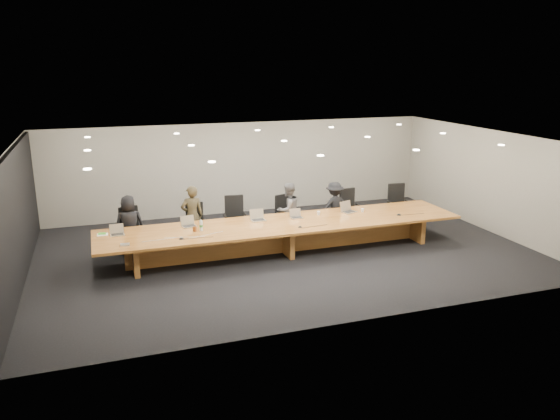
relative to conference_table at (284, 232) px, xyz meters
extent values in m
plane|color=black|center=(0.00, 0.00, -0.52)|extent=(12.00, 12.00, 0.00)
cube|color=#B2ACA2|center=(0.00, 4.00, 0.88)|extent=(12.00, 0.02, 2.80)
cube|color=black|center=(-5.94, 0.00, 0.85)|extent=(0.08, 7.84, 2.74)
cube|color=brown|center=(0.00, 0.00, 0.20)|extent=(9.00, 1.80, 0.06)
cube|color=brown|center=(0.00, 0.00, -0.18)|extent=(7.65, 0.15, 0.69)
cube|color=brown|center=(-3.60, 0.00, -0.18)|extent=(0.12, 1.26, 0.69)
cube|color=brown|center=(0.00, 0.00, -0.18)|extent=(0.12, 1.26, 0.69)
cube|color=brown|center=(3.60, 0.00, -0.18)|extent=(0.12, 1.26, 0.69)
imported|color=black|center=(-3.60, 1.16, 0.21)|extent=(0.74, 0.50, 1.45)
imported|color=#312B1B|center=(-2.05, 1.21, 0.27)|extent=(0.60, 0.41, 1.58)
imported|color=#575759|center=(0.52, 1.13, 0.22)|extent=(0.87, 0.78, 1.48)
imported|color=black|center=(1.93, 1.26, 0.17)|extent=(0.94, 0.61, 1.38)
cylinder|color=silver|center=(-2.05, 0.01, 0.35)|extent=(0.09, 0.09, 0.24)
cylinder|color=brown|center=(-2.20, 0.03, 0.28)|extent=(0.10, 0.10, 0.11)
cone|color=silver|center=(1.08, 0.39, 0.28)|extent=(0.09, 0.09, 0.10)
cone|color=silver|center=(2.29, 0.28, 0.28)|extent=(0.08, 0.08, 0.09)
cube|color=white|center=(-4.25, 0.43, 0.24)|extent=(0.25, 0.20, 0.01)
cube|color=green|center=(-4.26, 0.45, 0.26)|extent=(0.18, 0.12, 0.03)
cube|color=#A4A4A9|center=(-3.81, -0.50, 0.24)|extent=(0.20, 0.16, 0.03)
cone|color=black|center=(-2.59, -0.46, 0.25)|extent=(0.13, 0.13, 0.03)
cone|color=black|center=(0.24, -0.47, 0.24)|extent=(0.13, 0.13, 0.03)
cone|color=black|center=(3.05, -0.30, 0.25)|extent=(0.15, 0.15, 0.03)
camera|label=1|loc=(-4.24, -12.13, 4.05)|focal=35.00mm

